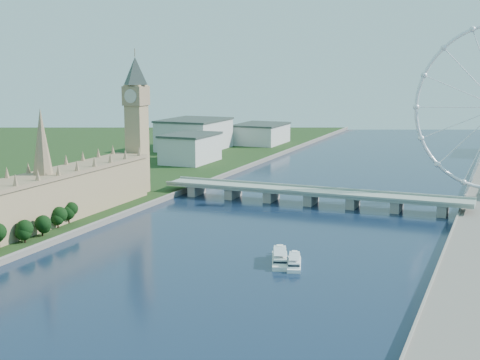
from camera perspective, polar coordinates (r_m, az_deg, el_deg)
The scene contains 6 objects.
parliament_range at distance 416.95m, azimuth -16.34°, elevation -1.54°, with size 24.00×200.00×70.00m.
big_ben at distance 498.82m, azimuth -8.85°, elevation 6.15°, with size 20.02×20.02×110.00m.
westminster_bridge at distance 475.47m, azimuth 6.10°, elevation -1.26°, with size 220.00×22.00×9.50m.
city_skyline at distance 718.65m, azimuth 14.98°, elevation 3.10°, with size 505.00×280.00×32.00m.
tour_boat_near at distance 337.11m, azimuth 3.42°, elevation -7.09°, with size 8.02×31.31×6.93m, color white, non-canonical shape.
tour_boat_far at distance 332.32m, azimuth 4.65°, elevation -7.36°, with size 6.79×26.72×5.87m, color white, non-canonical shape.
Camera 1 is at (129.17, -148.19, 98.87)m, focal length 50.00 mm.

